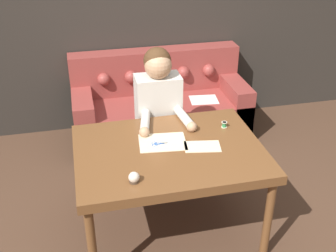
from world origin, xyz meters
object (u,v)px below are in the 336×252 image
at_px(dining_table, 169,157).
at_px(couch, 160,108).
at_px(person, 159,119).
at_px(thread_spool, 224,125).
at_px(scissors, 161,144).
at_px(pin_cushion, 134,178).

height_order(dining_table, couch, couch).
xyz_separation_m(person, thread_spool, (0.43, -0.41, 0.11)).
bearing_deg(couch, thread_spool, -78.99).
xyz_separation_m(scissors, pin_cushion, (-0.26, -0.41, 0.03)).
relative_size(couch, scissors, 8.28).
xyz_separation_m(couch, person, (-0.19, -0.86, 0.34)).
bearing_deg(thread_spool, dining_table, -156.83).
bearing_deg(scissors, pin_cushion, -122.40).
bearing_deg(pin_cushion, dining_table, 47.70).
relative_size(couch, pin_cushion, 25.25).
distance_m(dining_table, person, 0.62).
relative_size(dining_table, pin_cushion, 18.69).
distance_m(scissors, thread_spool, 0.55).
relative_size(scissors, pin_cushion, 3.05).
bearing_deg(thread_spool, person, 136.68).
xyz_separation_m(thread_spool, pin_cushion, (-0.79, -0.54, 0.01)).
relative_size(couch, thread_spool, 40.11).
height_order(dining_table, pin_cushion, pin_cushion).
relative_size(couch, person, 1.40).
height_order(dining_table, scissors, scissors).
bearing_deg(pin_cushion, couch, 73.35).
xyz_separation_m(dining_table, person, (0.05, 0.62, -0.02)).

